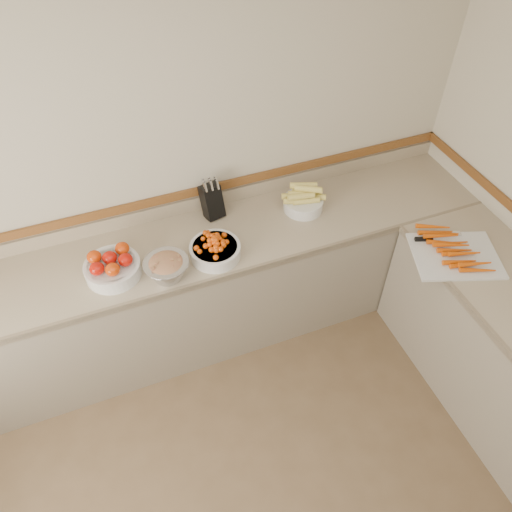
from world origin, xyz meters
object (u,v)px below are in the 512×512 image
object	(u,v)px
knife_block	(212,201)
corn_bowl	(303,201)
rhubarb_bowl	(167,268)
cutting_board	(454,252)
tomato_bowl	(112,267)
cherry_tomato_bowl	(215,249)

from	to	relation	value
knife_block	corn_bowl	distance (m)	0.60
rhubarb_bowl	cutting_board	bearing A→B (deg)	-15.25
tomato_bowl	corn_bowl	distance (m)	1.29
knife_block	rhubarb_bowl	size ratio (longest dim) A/B	1.11
knife_block	cherry_tomato_bowl	distance (m)	0.39
knife_block	rhubarb_bowl	distance (m)	0.60
corn_bowl	cutting_board	size ratio (longest dim) A/B	0.48
cherry_tomato_bowl	cutting_board	world-z (taller)	cherry_tomato_bowl
knife_block	cutting_board	xyz separation A→B (m)	(1.26, -0.88, -0.10)
cutting_board	knife_block	bearing A→B (deg)	144.83
rhubarb_bowl	cutting_board	xyz separation A→B (m)	(1.67, -0.45, -0.05)
knife_block	rhubarb_bowl	xyz separation A→B (m)	(-0.41, -0.43, -0.04)
cutting_board	cherry_tomato_bowl	bearing A→B (deg)	159.10
cutting_board	tomato_bowl	bearing A→B (deg)	163.31
corn_bowl	rhubarb_bowl	xyz separation A→B (m)	(-0.99, -0.27, 0.01)
cherry_tomato_bowl	cutting_board	size ratio (longest dim) A/B	0.51
corn_bowl	cutting_board	xyz separation A→B (m)	(0.67, -0.72, -0.05)
cherry_tomato_bowl	rhubarb_bowl	distance (m)	0.32
tomato_bowl	rhubarb_bowl	distance (m)	0.32
knife_block	tomato_bowl	world-z (taller)	knife_block
cherry_tomato_bowl	knife_block	bearing A→B (deg)	74.49
knife_block	cutting_board	size ratio (longest dim) A/B	0.48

